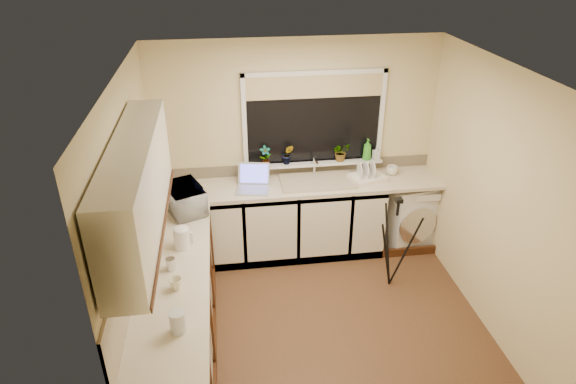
{
  "coord_description": "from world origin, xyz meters",
  "views": [
    {
      "loc": [
        -0.81,
        -3.71,
        3.43
      ],
      "look_at": [
        -0.22,
        0.55,
        1.15
      ],
      "focal_mm": 31.04,
      "sensor_mm": 36.0,
      "label": 1
    }
  ],
  "objects_px": {
    "plant_b": "(288,154)",
    "dish_rack": "(367,178)",
    "plant_a": "(265,156)",
    "glass_jug": "(178,322)",
    "microwave": "(185,199)",
    "washing_machine": "(409,211)",
    "cup_back": "(392,170)",
    "soap_bottle_clear": "(376,153)",
    "tripod": "(394,243)",
    "soap_bottle_green": "(367,149)",
    "kettle": "(182,238)",
    "laptop": "(253,182)",
    "steel_jar": "(171,264)",
    "plant_d": "(341,152)",
    "cup_left": "(176,284)"
  },
  "relations": [
    {
      "from": "soap_bottle_green",
      "to": "washing_machine",
      "type": "bearing_deg",
      "value": -17.75
    },
    {
      "from": "glass_jug",
      "to": "microwave",
      "type": "bearing_deg",
      "value": 90.69
    },
    {
      "from": "plant_a",
      "to": "plant_b",
      "type": "relative_size",
      "value": 1.05
    },
    {
      "from": "cup_back",
      "to": "soap_bottle_green",
      "type": "bearing_deg",
      "value": 154.86
    },
    {
      "from": "washing_machine",
      "to": "glass_jug",
      "type": "bearing_deg",
      "value": -148.42
    },
    {
      "from": "plant_a",
      "to": "cup_left",
      "type": "bearing_deg",
      "value": -115.6
    },
    {
      "from": "steel_jar",
      "to": "cup_left",
      "type": "distance_m",
      "value": 0.27
    },
    {
      "from": "washing_machine",
      "to": "dish_rack",
      "type": "bearing_deg",
      "value": 177.59
    },
    {
      "from": "laptop",
      "to": "kettle",
      "type": "xyz_separation_m",
      "value": [
        -0.72,
        -1.08,
        0.03
      ]
    },
    {
      "from": "soap_bottle_clear",
      "to": "cup_left",
      "type": "relative_size",
      "value": 1.59
    },
    {
      "from": "dish_rack",
      "to": "cup_back",
      "type": "distance_m",
      "value": 0.35
    },
    {
      "from": "laptop",
      "to": "steel_jar",
      "type": "bearing_deg",
      "value": -109.24
    },
    {
      "from": "cup_back",
      "to": "soap_bottle_clear",
      "type": "bearing_deg",
      "value": 148.45
    },
    {
      "from": "plant_b",
      "to": "soap_bottle_clear",
      "type": "distance_m",
      "value": 1.03
    },
    {
      "from": "plant_b",
      "to": "soap_bottle_green",
      "type": "distance_m",
      "value": 0.93
    },
    {
      "from": "kettle",
      "to": "dish_rack",
      "type": "distance_m",
      "value": 2.28
    },
    {
      "from": "microwave",
      "to": "plant_d",
      "type": "distance_m",
      "value": 1.88
    },
    {
      "from": "laptop",
      "to": "tripod",
      "type": "relative_size",
      "value": 0.39
    },
    {
      "from": "washing_machine",
      "to": "plant_b",
      "type": "relative_size",
      "value": 3.46
    },
    {
      "from": "steel_jar",
      "to": "microwave",
      "type": "relative_size",
      "value": 0.23
    },
    {
      "from": "soap_bottle_clear",
      "to": "cup_back",
      "type": "bearing_deg",
      "value": -31.55
    },
    {
      "from": "kettle",
      "to": "glass_jug",
      "type": "height_order",
      "value": "kettle"
    },
    {
      "from": "kettle",
      "to": "cup_left",
      "type": "relative_size",
      "value": 1.81
    },
    {
      "from": "laptop",
      "to": "dish_rack",
      "type": "xyz_separation_m",
      "value": [
        1.29,
        0.0,
        -0.04
      ]
    },
    {
      "from": "kettle",
      "to": "steel_jar",
      "type": "distance_m",
      "value": 0.33
    },
    {
      "from": "plant_b",
      "to": "dish_rack",
      "type": "bearing_deg",
      "value": -15.75
    },
    {
      "from": "plant_d",
      "to": "cup_left",
      "type": "bearing_deg",
      "value": -132.82
    },
    {
      "from": "microwave",
      "to": "tripod",
      "type": "bearing_deg",
      "value": -121.49
    },
    {
      "from": "glass_jug",
      "to": "microwave",
      "type": "relative_size",
      "value": 0.35
    },
    {
      "from": "washing_machine",
      "to": "kettle",
      "type": "xyz_separation_m",
      "value": [
        -2.59,
        -1.15,
        0.59
      ]
    },
    {
      "from": "kettle",
      "to": "plant_d",
      "type": "xyz_separation_m",
      "value": [
        1.75,
        1.33,
        0.17
      ]
    },
    {
      "from": "tripod",
      "to": "laptop",
      "type": "bearing_deg",
      "value": 173.81
    },
    {
      "from": "microwave",
      "to": "soap_bottle_clear",
      "type": "xyz_separation_m",
      "value": [
        2.16,
        0.63,
        0.1
      ]
    },
    {
      "from": "plant_b",
      "to": "cup_back",
      "type": "height_order",
      "value": "plant_b"
    },
    {
      "from": "laptop",
      "to": "soap_bottle_clear",
      "type": "height_order",
      "value": "soap_bottle_clear"
    },
    {
      "from": "microwave",
      "to": "soap_bottle_clear",
      "type": "distance_m",
      "value": 2.25
    },
    {
      "from": "tripod",
      "to": "plant_d",
      "type": "height_order",
      "value": "plant_d"
    },
    {
      "from": "plant_d",
      "to": "cup_back",
      "type": "height_order",
      "value": "plant_d"
    },
    {
      "from": "tripod",
      "to": "plant_b",
      "type": "distance_m",
      "value": 1.53
    },
    {
      "from": "soap_bottle_green",
      "to": "kettle",
      "type": "bearing_deg",
      "value": -147.4
    },
    {
      "from": "steel_jar",
      "to": "plant_b",
      "type": "bearing_deg",
      "value": 53.58
    },
    {
      "from": "cup_back",
      "to": "plant_a",
      "type": "bearing_deg",
      "value": 175.9
    },
    {
      "from": "dish_rack",
      "to": "plant_a",
      "type": "bearing_deg",
      "value": 151.49
    },
    {
      "from": "dish_rack",
      "to": "microwave",
      "type": "height_order",
      "value": "microwave"
    },
    {
      "from": "washing_machine",
      "to": "kettle",
      "type": "height_order",
      "value": "kettle"
    },
    {
      "from": "tripod",
      "to": "cup_back",
      "type": "xyz_separation_m",
      "value": [
        0.22,
        0.86,
        0.42
      ]
    },
    {
      "from": "cup_left",
      "to": "tripod",
      "type": "bearing_deg",
      "value": 23.21
    },
    {
      "from": "dish_rack",
      "to": "steel_jar",
      "type": "bearing_deg",
      "value": -163.97
    },
    {
      "from": "tripod",
      "to": "soap_bottle_clear",
      "type": "relative_size",
      "value": 6.36
    },
    {
      "from": "plant_a",
      "to": "plant_b",
      "type": "xyz_separation_m",
      "value": [
        0.26,
        0.03,
        -0.01
      ]
    }
  ]
}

